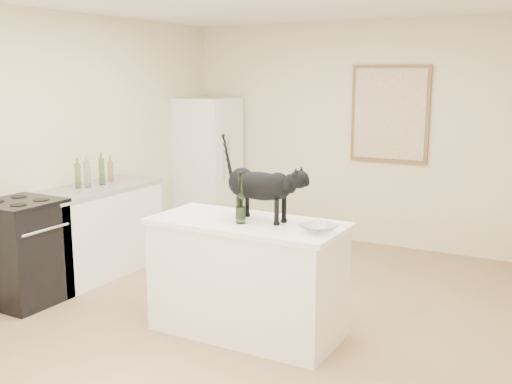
% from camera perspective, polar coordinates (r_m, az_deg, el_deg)
% --- Properties ---
extents(floor, '(5.50, 5.50, 0.00)m').
position_cam_1_polar(floor, '(5.12, -0.67, -11.95)').
color(floor, '#A27E56').
rests_on(floor, ground).
extents(wall_back, '(4.50, 0.00, 4.50)m').
position_cam_1_polar(wall_back, '(7.26, 10.16, 5.34)').
color(wall_back, beige).
rests_on(wall_back, ground).
extents(wall_left, '(0.00, 5.50, 5.50)m').
position_cam_1_polar(wall_left, '(6.19, -19.16, 3.94)').
color(wall_left, beige).
rests_on(wall_left, ground).
extents(island_base, '(1.44, 0.67, 0.86)m').
position_cam_1_polar(island_base, '(4.76, -0.83, -8.23)').
color(island_base, white).
rests_on(island_base, floor).
extents(island_top, '(1.50, 0.70, 0.04)m').
position_cam_1_polar(island_top, '(4.63, -0.84, -2.96)').
color(island_top, white).
rests_on(island_top, island_base).
extents(left_cabinets, '(0.60, 1.40, 0.86)m').
position_cam_1_polar(left_cabinets, '(6.33, -14.83, -3.68)').
color(left_cabinets, white).
rests_on(left_cabinets, floor).
extents(left_countertop, '(0.62, 1.44, 0.04)m').
position_cam_1_polar(left_countertop, '(6.24, -15.03, 0.32)').
color(left_countertop, gray).
rests_on(left_countertop, left_cabinets).
extents(stove, '(0.60, 0.60, 0.90)m').
position_cam_1_polar(stove, '(5.74, -21.06, -5.38)').
color(stove, black).
rests_on(stove, floor).
extents(fridge, '(0.68, 0.68, 1.70)m').
position_cam_1_polar(fridge, '(7.82, -4.58, 2.55)').
color(fridge, white).
rests_on(fridge, floor).
extents(artwork_frame, '(0.90, 0.03, 1.10)m').
position_cam_1_polar(artwork_frame, '(7.12, 12.45, 7.17)').
color(artwork_frame, brown).
rests_on(artwork_frame, wall_back).
extents(artwork_canvas, '(0.82, 0.00, 1.02)m').
position_cam_1_polar(artwork_canvas, '(7.11, 12.40, 7.16)').
color(artwork_canvas, beige).
rests_on(artwork_canvas, wall_back).
extents(black_cat, '(0.70, 0.27, 0.48)m').
position_cam_1_polar(black_cat, '(4.58, 0.40, 0.22)').
color(black_cat, black).
rests_on(black_cat, island_top).
extents(wine_bottle, '(0.08, 0.08, 0.34)m').
position_cam_1_polar(wine_bottle, '(4.51, -1.47, -0.84)').
color(wine_bottle, '#325622').
rests_on(wine_bottle, island_top).
extents(glass_bowl, '(0.32, 0.32, 0.06)m').
position_cam_1_polar(glass_bowl, '(4.29, 5.87, -3.45)').
color(glass_bowl, silver).
rests_on(glass_bowl, island_top).
extents(fridge_paper, '(0.05, 0.13, 0.18)m').
position_cam_1_polar(fridge_paper, '(7.60, -2.43, 4.58)').
color(fridge_paper, silver).
rests_on(fridge_paper, fridge).
extents(counter_bottle_cluster, '(0.12, 0.50, 0.27)m').
position_cam_1_polar(counter_bottle_cluster, '(6.26, -14.99, 1.69)').
color(counter_bottle_cluster, olive).
rests_on(counter_bottle_cluster, left_countertop).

